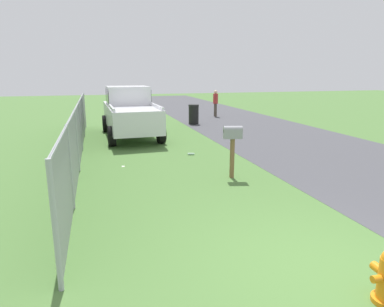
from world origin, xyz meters
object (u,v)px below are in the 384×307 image
object	(u,v)px
trash_bin	(194,114)
pedestrian	(216,101)
mailbox	(233,137)
pickup_truck	(130,110)

from	to	relation	value
trash_bin	pedestrian	xyz separation A→B (m)	(2.67, -2.18, 0.41)
mailbox	pedestrian	size ratio (longest dim) A/B	0.84
pickup_truck	pedestrian	world-z (taller)	pickup_truck
trash_bin	pedestrian	distance (m)	3.48
mailbox	trash_bin	size ratio (longest dim) A/B	1.31
trash_bin	pedestrian	size ratio (longest dim) A/B	0.64
mailbox	pickup_truck	size ratio (longest dim) A/B	0.27
pedestrian	trash_bin	bearing A→B (deg)	51.64
mailbox	trash_bin	distance (m)	9.41
pickup_truck	trash_bin	world-z (taller)	pickup_truck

